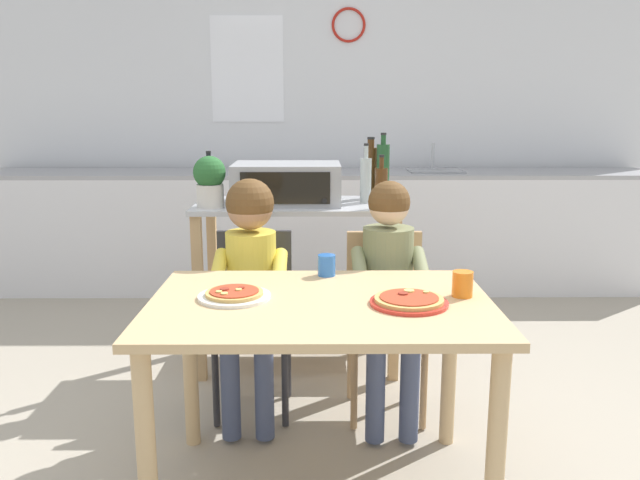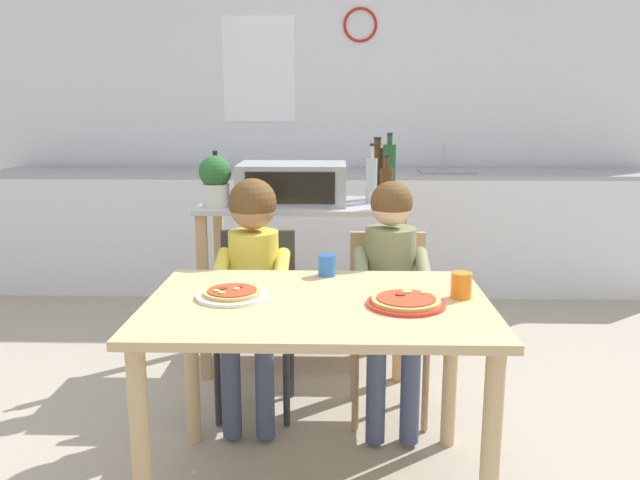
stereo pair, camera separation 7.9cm
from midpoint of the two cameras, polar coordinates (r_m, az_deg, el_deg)
name	(u,v)px [view 2 (the right image)]	position (r m, az deg, el deg)	size (l,w,h in m)	color
ground_plane	(324,361)	(3.62, 1.01, -10.63)	(12.19, 12.19, 0.00)	#A89E8C
back_wall_tiled	(329,109)	(5.23, 1.22, 11.53)	(5.59, 0.14, 2.70)	silver
kitchen_counter	(328,230)	(4.91, 1.18, 0.89)	(5.03, 0.60, 1.09)	silver
kitchen_island_cart	(303,258)	(3.43, -0.82, -1.59)	(1.06, 0.54, 0.88)	#B7BABF
toaster_oven	(293,183)	(3.36, -1.76, 5.03)	(0.55, 0.39, 0.21)	#999BA0
bottle_dark_olive_oil	(389,172)	(3.46, 6.78, 6.01)	(0.07, 0.07, 0.36)	#1E4723
bottle_tall_green_wine	(216,180)	(3.47, -8.54, 5.24)	(0.06, 0.06, 0.27)	black
bottle_brown_beer	(386,188)	(3.19, 6.57, 4.62)	(0.06, 0.06, 0.27)	#4C2D14
bottle_clear_vinegar	(372,179)	(3.37, 5.25, 5.35)	(0.06, 0.06, 0.31)	#ADB7B2
bottle_squat_spirits	(377,172)	(3.53, 5.70, 6.01)	(0.08, 0.08, 0.33)	#4C2D14
potted_herb_plant	(215,180)	(3.27, -8.55, 5.29)	(0.16, 0.16, 0.26)	beige
dining_table	(318,331)	(2.26, 0.81, -8.03)	(1.18, 0.82, 0.73)	tan
dining_chair_left	(257,307)	(2.98, -4.87, -5.94)	(0.36, 0.36, 0.81)	#333338
dining_chair_right	(388,310)	(2.95, 6.79, -6.17)	(0.36, 0.36, 0.81)	tan
child_in_yellow_shirt	(252,267)	(2.80, -5.20, -2.38)	(0.32, 0.42, 1.06)	#424C6B
child_in_olive_shirt	(391,277)	(2.78, 7.11, -3.23)	(0.32, 0.42, 1.05)	#424C6B
pizza_plate_white	(232,294)	(2.28, -6.78, -4.76)	(0.25, 0.25, 0.03)	white
pizza_plate_red_rimmed	(406,302)	(2.20, 8.63, -5.42)	(0.27, 0.27, 0.03)	red
drinking_cup_orange	(461,285)	(2.31, 13.32, -3.92)	(0.07, 0.07, 0.09)	orange
drinking_cup_blue	(327,265)	(2.53, 1.50, -2.25)	(0.07, 0.07, 0.08)	blue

